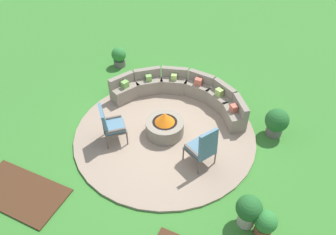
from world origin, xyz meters
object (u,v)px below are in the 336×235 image
object	(u,v)px
potted_plant_1	(249,210)
potted_plant_2	(265,223)
curved_stone_bench	(182,92)
lounge_chair_front_right	(203,147)
potted_plant_3	(119,56)
fire_pit	(165,126)
lounge_chair_front_left	(110,124)
potted_plant_0	(277,122)

from	to	relation	value
potted_plant_1	potted_plant_2	distance (m)	0.39
curved_stone_bench	lounge_chair_front_right	xyz separation A→B (m)	(1.39, -2.09, 0.27)
curved_stone_bench	potted_plant_3	bearing A→B (deg)	160.95
fire_pit	lounge_chair_front_left	bearing A→B (deg)	-144.38
lounge_chair_front_left	potted_plant_1	size ratio (longest dim) A/B	1.40
lounge_chair_front_left	potted_plant_2	size ratio (longest dim) A/B	1.71
potted_plant_0	potted_plant_1	world-z (taller)	potted_plant_0
lounge_chair_front_right	curved_stone_bench	bearing A→B (deg)	61.45
lounge_chair_front_left	potted_plant_0	world-z (taller)	lounge_chair_front_left
potted_plant_0	lounge_chair_front_left	bearing A→B (deg)	-151.29
curved_stone_bench	potted_plant_1	bearing A→B (deg)	-48.81
potted_plant_2	potted_plant_3	xyz separation A→B (m)	(-5.88, 4.19, 0.01)
lounge_chair_front_left	potted_plant_0	size ratio (longest dim) A/B	1.38
curved_stone_bench	potted_plant_3	world-z (taller)	curved_stone_bench
lounge_chair_front_right	potted_plant_0	size ratio (longest dim) A/B	1.43
lounge_chair_front_left	potted_plant_0	bearing A→B (deg)	76.58
curved_stone_bench	fire_pit	bearing A→B (deg)	-85.06
potted_plant_0	fire_pit	bearing A→B (deg)	-154.58
curved_stone_bench	lounge_chair_front_right	size ratio (longest dim) A/B	3.53
potted_plant_2	lounge_chair_front_right	bearing A→B (deg)	146.52
potted_plant_1	potted_plant_0	bearing A→B (deg)	90.09
potted_plant_1	fire_pit	bearing A→B (deg)	147.68
lounge_chair_front_left	lounge_chair_front_right	world-z (taller)	lounge_chair_front_right
curved_stone_bench	lounge_chair_front_left	bearing A→B (deg)	-113.45
potted_plant_3	lounge_chair_front_right	bearing A→B (deg)	-36.31
lounge_chair_front_right	potted_plant_3	distance (m)	5.13
fire_pit	lounge_chair_front_left	distance (m)	1.42
lounge_chair_front_left	fire_pit	bearing A→B (deg)	83.50
fire_pit	potted_plant_0	distance (m)	2.92
curved_stone_bench	potted_plant_1	world-z (taller)	curved_stone_bench
potted_plant_1	lounge_chair_front_left	bearing A→B (deg)	167.11
lounge_chair_front_left	potted_plant_3	bearing A→B (deg)	166.11
potted_plant_2	fire_pit	bearing A→B (deg)	149.77
potted_plant_1	potted_plant_3	world-z (taller)	potted_plant_1
potted_plant_3	curved_stone_bench	bearing A→B (deg)	-19.05
fire_pit	potted_plant_2	size ratio (longest dim) A/B	1.55
lounge_chair_front_right	potted_plant_3	bearing A→B (deg)	81.51
curved_stone_bench	lounge_chair_front_right	distance (m)	2.52
lounge_chair_front_left	potted_plant_0	xyz separation A→B (m)	(3.76, 2.06, -0.19)
potted_plant_0	potted_plant_3	size ratio (longest dim) A/B	1.17
potted_plant_2	potted_plant_0	bearing A→B (deg)	97.11
potted_plant_0	lounge_chair_front_right	bearing A→B (deg)	-126.57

